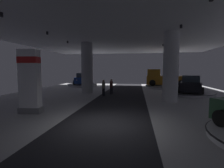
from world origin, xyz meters
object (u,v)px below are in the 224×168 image
at_px(display_platform_deep_left, 82,85).
at_px(visitor_walking_near, 104,87).
at_px(brand_sign_pylon, 30,80).
at_px(column_right, 171,67).
at_px(display_platform_deep_right, 166,86).
at_px(display_platform_far_right, 190,93).
at_px(column_left, 87,68).
at_px(pickup_truck_deep_right, 164,79).
at_px(display_car_deep_left, 82,79).
at_px(display_car_far_right, 190,85).
at_px(visitor_walking_far, 111,86).

bearing_deg(display_platform_deep_left, visitor_walking_near, -59.50).
bearing_deg(brand_sign_pylon, column_right, 29.32).
relative_size(brand_sign_pylon, display_platform_deep_right, 0.65).
bearing_deg(visitor_walking_near, display_platform_deep_right, 49.47).
relative_size(display_platform_far_right, visitor_walking_near, 2.91).
bearing_deg(display_platform_deep_left, column_left, -66.79).
height_order(column_right, display_platform_deep_left, column_right).
xyz_separation_m(display_platform_deep_right, pickup_truck_deep_right, (-0.32, 0.03, 1.08)).
relative_size(display_platform_deep_right, display_car_deep_left, 1.27).
distance_m(display_platform_deep_right, display_platform_deep_left, 12.56).
xyz_separation_m(brand_sign_pylon, visitor_walking_near, (2.96, 6.77, -1.02)).
relative_size(column_right, display_car_deep_left, 1.23).
bearing_deg(display_platform_deep_left, display_car_deep_left, 100.46).
height_order(display_platform_deep_right, display_car_far_right, display_car_far_right).
bearing_deg(column_left, display_car_deep_left, 113.16).
height_order(column_left, brand_sign_pylon, column_left).
relative_size(column_right, display_platform_deep_right, 0.97).
bearing_deg(display_car_deep_left, pickup_truck_deep_right, -2.36).
bearing_deg(display_car_far_right, pickup_truck_deep_right, 105.13).
xyz_separation_m(display_platform_deep_left, display_car_far_right, (13.93, -6.78, 0.85)).
bearing_deg(column_right, display_car_deep_left, 135.88).
height_order(display_platform_far_right, visitor_walking_near, visitor_walking_near).
relative_size(display_platform_deep_left, display_platform_far_right, 1.00).
distance_m(column_left, display_platform_far_right, 11.21).
distance_m(column_left, visitor_walking_near, 3.48).
distance_m(display_platform_deep_right, pickup_truck_deep_right, 1.13).
bearing_deg(display_platform_far_right, brand_sign_pylon, -142.20).
distance_m(brand_sign_pylon, display_platform_far_right, 14.80).
xyz_separation_m(pickup_truck_deep_right, visitor_walking_far, (-6.35, -7.35, -0.36)).
xyz_separation_m(column_right, brand_sign_pylon, (-8.83, -4.96, -0.82)).
distance_m(column_left, column_right, 8.93).
xyz_separation_m(brand_sign_pylon, display_platform_deep_left, (-2.33, 15.75, -1.73)).
height_order(display_car_deep_left, visitor_walking_far, display_car_deep_left).
distance_m(pickup_truck_deep_right, display_car_deep_left, 12.24).
distance_m(brand_sign_pylon, visitor_walking_far, 8.75).
relative_size(display_platform_far_right, visitor_walking_far, 2.91).
height_order(display_platform_deep_right, display_platform_far_right, display_platform_deep_right).
bearing_deg(display_platform_deep_left, pickup_truck_deep_right, -2.22).
distance_m(column_left, pickup_truck_deep_right, 11.41).
bearing_deg(visitor_walking_near, pickup_truck_deep_right, 50.83).
bearing_deg(display_car_far_right, display_platform_deep_left, 154.06).
bearing_deg(visitor_walking_near, visitor_walking_far, 63.38).
relative_size(display_platform_deep_left, visitor_walking_far, 2.90).
height_order(column_left, visitor_walking_near, column_left).
bearing_deg(visitor_walking_far, column_right, -29.37).
bearing_deg(pickup_truck_deep_right, visitor_walking_near, -129.17).
bearing_deg(display_platform_deep_left, column_right, -44.06).
xyz_separation_m(column_left, display_car_far_right, (10.90, 0.30, -1.70)).
height_order(pickup_truck_deep_right, display_car_far_right, pickup_truck_deep_right).
height_order(display_platform_deep_left, display_car_far_right, display_car_far_right).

